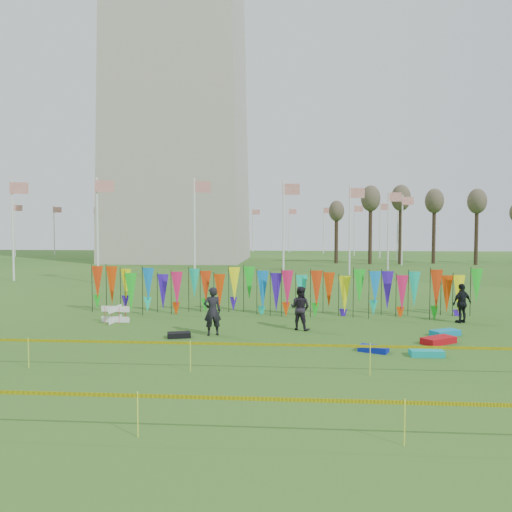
# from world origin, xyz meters

# --- Properties ---
(ground) EXTENTS (160.00, 160.00, 0.00)m
(ground) POSITION_xyz_m (0.00, 0.00, 0.00)
(ground) COLOR #234F16
(ground) RESTS_ON ground
(flagpole_ring) EXTENTS (57.40, 56.16, 8.00)m
(flagpole_ring) POSITION_xyz_m (-14.00, 48.00, 4.00)
(flagpole_ring) COLOR silver
(flagpole_ring) RESTS_ON ground
(banner_row) EXTENTS (18.64, 0.64, 2.11)m
(banner_row) POSITION_xyz_m (0.28, 6.78, 1.23)
(banner_row) COLOR black
(banner_row) RESTS_ON ground
(caution_tape_near) EXTENTS (26.00, 0.02, 0.90)m
(caution_tape_near) POSITION_xyz_m (-0.22, -2.97, 0.78)
(caution_tape_near) COLOR #FFF205
(caution_tape_near) RESTS_ON ground
(caution_tape_far) EXTENTS (26.00, 0.02, 0.90)m
(caution_tape_far) POSITION_xyz_m (-0.22, -7.46, 0.78)
(caution_tape_far) COLOR #FFF205
(caution_tape_far) RESTS_ON ground
(box_kite) EXTENTS (0.67, 0.67, 0.74)m
(box_kite) POSITION_xyz_m (-6.88, 4.20, 0.37)
(box_kite) COLOR red
(box_kite) RESTS_ON ground
(person_left) EXTENTS (0.80, 0.69, 1.85)m
(person_left) POSITION_xyz_m (-2.24, 1.94, 0.93)
(person_left) COLOR black
(person_left) RESTS_ON ground
(person_mid) EXTENTS (1.00, 0.84, 1.76)m
(person_mid) POSITION_xyz_m (1.11, 3.25, 0.88)
(person_mid) COLOR black
(person_mid) RESTS_ON ground
(person_right) EXTENTS (1.15, 0.99, 1.71)m
(person_right) POSITION_xyz_m (8.11, 5.29, 0.86)
(person_right) COLOR black
(person_right) RESTS_ON ground
(kite_bag_turquoise) EXTENTS (1.03, 0.52, 0.21)m
(kite_bag_turquoise) POSITION_xyz_m (5.07, -0.67, 0.10)
(kite_bag_turquoise) COLOR #0BA9A5
(kite_bag_turquoise) RESTS_ON ground
(kite_bag_blue) EXTENTS (1.05, 0.83, 0.20)m
(kite_bag_blue) POSITION_xyz_m (3.48, -0.22, 0.10)
(kite_bag_blue) COLOR #0A1DA5
(kite_bag_blue) RESTS_ON ground
(kite_bag_red) EXTENTS (1.37, 1.21, 0.23)m
(kite_bag_red) POSITION_xyz_m (5.97, 1.17, 0.12)
(kite_bag_red) COLOR #B60C13
(kite_bag_red) RESTS_ON ground
(kite_bag_black) EXTENTS (0.95, 0.71, 0.20)m
(kite_bag_black) POSITION_xyz_m (-3.43, 1.45, 0.10)
(kite_bag_black) COLOR black
(kite_bag_black) RESTS_ON ground
(kite_bag_teal) EXTENTS (1.24, 1.01, 0.21)m
(kite_bag_teal) POSITION_xyz_m (6.60, 2.55, 0.11)
(kite_bag_teal) COLOR #0C83B2
(kite_bag_teal) RESTS_ON ground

